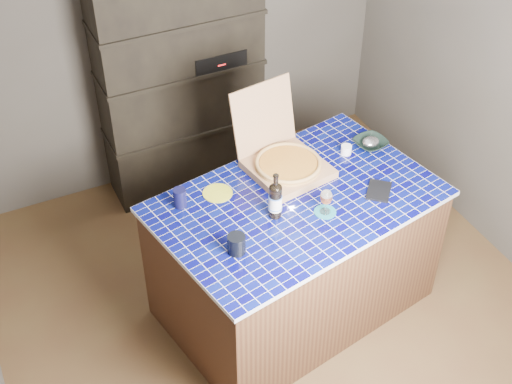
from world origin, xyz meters
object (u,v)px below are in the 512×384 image
mead_bottle (275,200)px  wine_glass (326,197)px  bowl (370,144)px  pizza_box (285,161)px  kitchen_island (295,254)px  dvd_case (379,191)px

mead_bottle → wine_glass: mead_bottle is taller
wine_glass → bowl: wine_glass is taller
pizza_box → mead_bottle: 0.44m
kitchen_island → bowl: 0.88m
kitchen_island → pizza_box: 0.61m
wine_glass → bowl: size_ratio=0.77×
pizza_box → bowl: (0.62, -0.03, -0.04)m
wine_glass → bowl: bearing=36.4°
kitchen_island → dvd_case: dvd_case is taller
kitchen_island → bowl: bowl is taller
dvd_case → kitchen_island: bearing=-156.3°
dvd_case → bowl: (0.20, 0.41, 0.02)m
kitchen_island → pizza_box: size_ratio=3.04×
dvd_case → pizza_box: bearing=174.5°
mead_bottle → dvd_case: 0.68m
wine_glass → dvd_case: wine_glass is taller
mead_bottle → bowl: bearing=21.0°
bowl → wine_glass: bearing=-143.6°
pizza_box → wine_glass: 0.46m
kitchen_island → bowl: (0.68, 0.26, 0.49)m
mead_bottle → wine_glass: 0.30m
kitchen_island → dvd_case: size_ratio=9.73×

